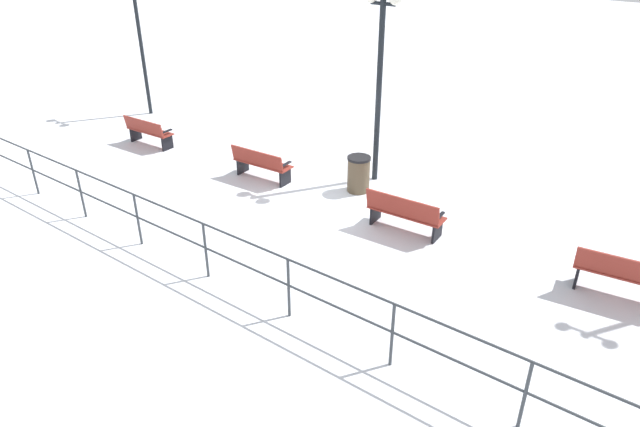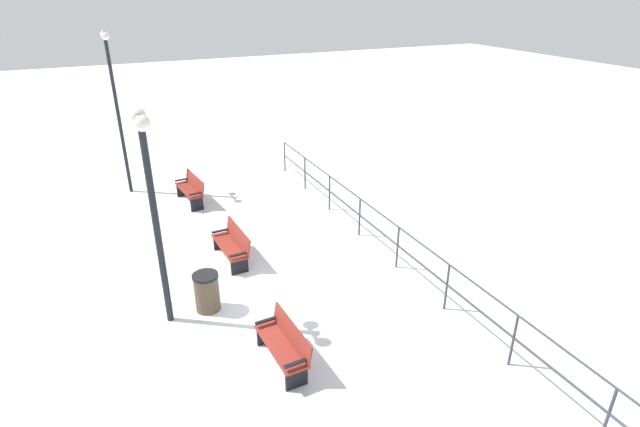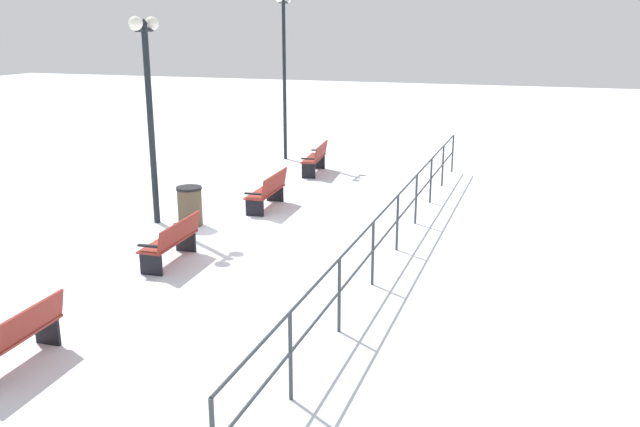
{
  "view_description": "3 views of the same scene",
  "coord_description": "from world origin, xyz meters",
  "px_view_note": "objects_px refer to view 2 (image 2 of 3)",
  "views": [
    {
      "loc": [
        -9.75,
        -7.01,
        6.11
      ],
      "look_at": [
        -2.09,
        -1.3,
        0.99
      ],
      "focal_mm": 31.96,
      "sensor_mm": 36.0,
      "label": 1
    },
    {
      "loc": [
        2.51,
        9.19,
        6.63
      ],
      "look_at": [
        -2.34,
        -1.36,
        1.24
      ],
      "focal_mm": 28.02,
      "sensor_mm": 36.0,
      "label": 2
    },
    {
      "loc": [
        -6.51,
        12.68,
        4.37
      ],
      "look_at": [
        -2.43,
        0.57,
        0.79
      ],
      "focal_mm": 37.87,
      "sensor_mm": 36.0,
      "label": 3
    }
  ],
  "objects_px": {
    "bench_nearest": "(191,189)",
    "trash_bin": "(207,292)",
    "lamppost_near": "(115,94)",
    "lamppost_middle": "(150,186)",
    "bench_second": "(233,244)",
    "bench_third": "(284,344)"
  },
  "relations": [
    {
      "from": "bench_second",
      "to": "trash_bin",
      "type": "xyz_separation_m",
      "value": [
        1.11,
        1.89,
        -0.01
      ]
    },
    {
      "from": "bench_nearest",
      "to": "lamppost_near",
      "type": "distance_m",
      "value": 3.87
    },
    {
      "from": "bench_nearest",
      "to": "bench_third",
      "type": "relative_size",
      "value": 1.04
    },
    {
      "from": "bench_nearest",
      "to": "lamppost_middle",
      "type": "relative_size",
      "value": 0.37
    },
    {
      "from": "bench_second",
      "to": "bench_nearest",
      "type": "bearing_deg",
      "value": -90.2
    },
    {
      "from": "bench_nearest",
      "to": "bench_third",
      "type": "bearing_deg",
      "value": 83.14
    },
    {
      "from": "bench_nearest",
      "to": "bench_second",
      "type": "bearing_deg",
      "value": 85.83
    },
    {
      "from": "lamppost_near",
      "to": "lamppost_middle",
      "type": "height_order",
      "value": "lamppost_near"
    },
    {
      "from": "lamppost_middle",
      "to": "bench_nearest",
      "type": "bearing_deg",
      "value": -105.79
    },
    {
      "from": "lamppost_near",
      "to": "bench_second",
      "type": "bearing_deg",
      "value": 107.73
    },
    {
      "from": "bench_third",
      "to": "bench_nearest",
      "type": "bearing_deg",
      "value": -92.92
    },
    {
      "from": "bench_third",
      "to": "trash_bin",
      "type": "bearing_deg",
      "value": -71.44
    },
    {
      "from": "lamppost_near",
      "to": "lamppost_middle",
      "type": "distance_m",
      "value": 8.04
    },
    {
      "from": "bench_third",
      "to": "lamppost_middle",
      "type": "xyz_separation_m",
      "value": [
        1.76,
        -2.29,
        2.67
      ]
    },
    {
      "from": "bench_nearest",
      "to": "trash_bin",
      "type": "bearing_deg",
      "value": 74.59
    },
    {
      "from": "lamppost_middle",
      "to": "trash_bin",
      "type": "distance_m",
      "value": 2.8
    },
    {
      "from": "bench_third",
      "to": "trash_bin",
      "type": "xyz_separation_m",
      "value": [
        0.92,
        -2.33,
        0.0
      ]
    },
    {
      "from": "bench_nearest",
      "to": "lamppost_middle",
      "type": "height_order",
      "value": "lamppost_middle"
    },
    {
      "from": "bench_nearest",
      "to": "lamppost_near",
      "type": "xyz_separation_m",
      "value": [
        1.74,
        -1.88,
        2.89
      ]
    },
    {
      "from": "lamppost_middle",
      "to": "lamppost_near",
      "type": "bearing_deg",
      "value": -90.0
    },
    {
      "from": "lamppost_near",
      "to": "bench_third",
      "type": "bearing_deg",
      "value": 99.7
    },
    {
      "from": "bench_nearest",
      "to": "bench_second",
      "type": "distance_m",
      "value": 4.23
    }
  ]
}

